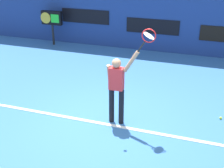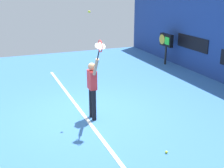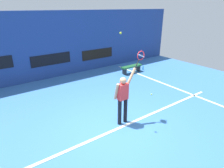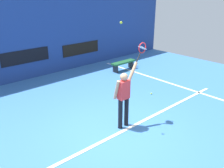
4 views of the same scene
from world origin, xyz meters
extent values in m
plane|color=#3870B2|center=(0.00, 0.00, 0.00)|extent=(18.00, 18.00, 0.00)
cube|color=black|center=(-3.00, 6.00, 1.27)|extent=(2.20, 0.03, 0.60)
cube|color=white|center=(0.00, -0.07, 0.01)|extent=(10.00, 0.10, 0.01)
cylinder|color=black|center=(0.20, 0.12, 0.46)|extent=(0.13, 0.13, 0.92)
cylinder|color=black|center=(0.45, 0.12, 0.46)|extent=(0.13, 0.13, 0.92)
cube|color=red|center=(0.32, 0.12, 1.20)|extent=(0.34, 0.20, 0.55)
sphere|color=tan|center=(0.32, 0.12, 1.58)|extent=(0.22, 0.22, 0.22)
cylinder|color=tan|center=(0.66, 0.12, 1.66)|extent=(0.37, 0.09, 0.55)
cylinder|color=tan|center=(0.12, 0.20, 1.22)|extent=(0.09, 0.23, 0.58)
cylinder|color=black|center=(0.89, 0.12, 2.04)|extent=(0.18, 0.03, 0.28)
torus|color=red|center=(1.04, 0.12, 2.29)|extent=(0.43, 0.02, 0.43)
cylinder|color=silver|center=(1.04, 0.12, 2.29)|extent=(0.23, 0.27, 0.14)
sphere|color=#CCE033|center=(0.19, 0.13, 3.07)|extent=(0.07, 0.07, 0.07)
cylinder|color=black|center=(-4.38, 5.51, 0.46)|extent=(0.10, 0.10, 0.91)
cube|color=black|center=(-4.38, 5.51, 1.21)|extent=(0.95, 0.18, 0.60)
cylinder|color=gold|center=(-4.63, 5.41, 1.21)|extent=(0.48, 0.02, 0.48)
cube|color=#26D833|center=(-4.18, 5.41, 1.21)|extent=(0.38, 0.02, 0.36)
sphere|color=#CCE033|center=(2.82, 1.10, 0.03)|extent=(0.07, 0.07, 0.07)
camera|label=1|loc=(2.24, -5.96, 3.99)|focal=47.46mm
camera|label=2|loc=(7.97, -2.36, 3.73)|focal=47.50mm
camera|label=3|loc=(-3.32, -4.30, 3.79)|focal=30.81mm
camera|label=4|loc=(-4.23, -4.42, 3.87)|focal=39.35mm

